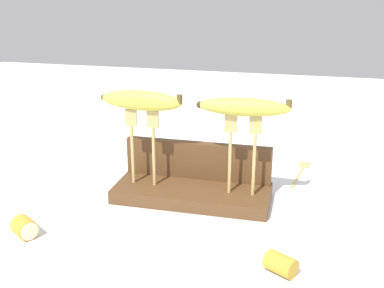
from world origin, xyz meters
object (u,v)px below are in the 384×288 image
Objects in this scene: banana_raised_right at (244,107)px; fork_stand_left at (143,140)px; fork_stand_right at (242,148)px; banana_raised_left at (141,100)px; banana_chunk_near at (280,264)px; fork_fallen_near at (301,170)px; banana_chunk_far at (25,228)px.

fork_stand_left is at bearing 180.00° from banana_raised_right.
fork_stand_right is 0.23m from banana_raised_left.
banana_chunk_near is (0.31, -0.23, -0.20)m from banana_raised_left.
fork_stand_left is at bearing 180.00° from fork_stand_right.
fork_fallen_near is (0.12, 0.23, -0.22)m from banana_raised_right.
banana_raised_right is 3.18× the size of banana_chunk_near.
fork_fallen_near is at bearing 33.78° from banana_raised_left.
banana_chunk_far is at bearing -148.95° from fork_stand_right.
banana_raised_left reaches higher than fork_fallen_near.
banana_raised_left is at bearing 177.08° from fork_stand_left.
banana_raised_right is 0.48m from banana_chunk_far.
banana_chunk_far is (-0.49, -0.45, 0.02)m from fork_fallen_near.
fork_stand_right is 3.12× the size of banana_chunk_far.
fork_fallen_near is at bearing 87.18° from banana_chunk_near.
fork_stand_right is at bearing -0.00° from fork_stand_left.
fork_stand_right reaches higher than banana_chunk_near.
fork_stand_right is 0.93× the size of banana_raised_left.
banana_chunk_near is 1.09× the size of banana_chunk_far.
fork_stand_left reaches higher than banana_chunk_far.
fork_fallen_near is (0.34, 0.23, -0.13)m from fork_stand_left.
fork_stand_left is 3.06× the size of banana_chunk_far.
fork_stand_right reaches higher than banana_chunk_far.
banana_raised_right is (-0.00, -0.00, 0.09)m from fork_stand_right.
fork_fallen_near is 3.23× the size of banana_chunk_far.
fork_stand_right is at bearing 2.40° from banana_raised_right.
banana_chunk_near is (0.31, -0.23, -0.11)m from fork_stand_left.
banana_raised_left is at bearing 144.22° from banana_chunk_near.
banana_raised_left is 0.22m from banana_raised_right.
fork_stand_right is 0.09m from banana_raised_right.
fork_stand_left is 0.09m from banana_raised_left.
banana_raised_right is (0.22, -0.00, 0.09)m from fork_stand_left.
fork_stand_left is 0.95× the size of fork_fallen_near.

